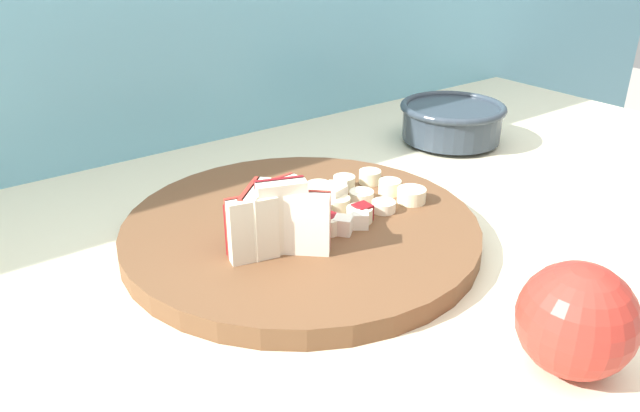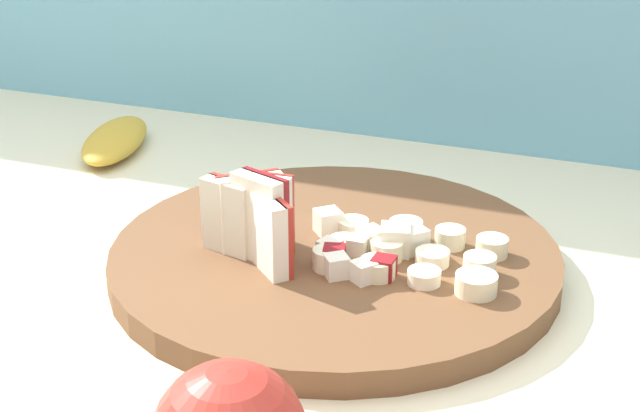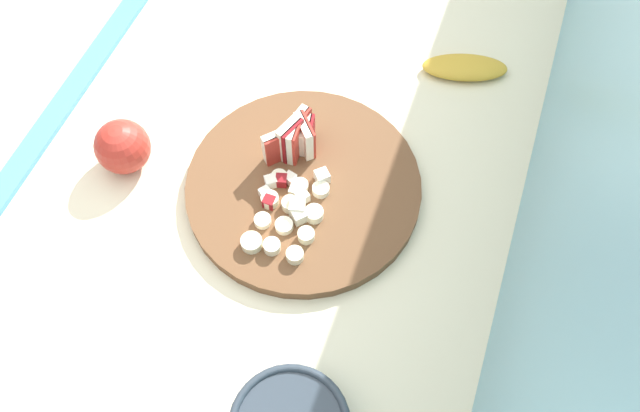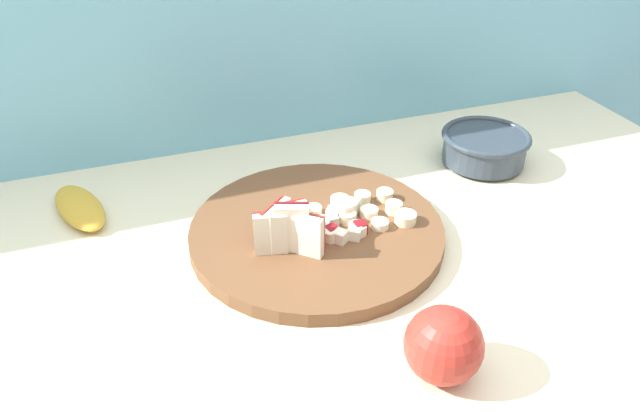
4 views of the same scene
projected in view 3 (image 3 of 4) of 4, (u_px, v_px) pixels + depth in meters
name	position (u px, v px, depth m)	size (l,w,h in m)	color
ground	(291.00, 352.00, 1.76)	(10.00, 10.00, 0.00)	#B2ADA3
tiled_countertop	(282.00, 289.00, 1.35)	(1.37, 0.73, 0.94)	beige
tile_backsplash	(493.00, 298.00, 1.04)	(2.40, 0.04, 1.50)	#6BADC6
cutting_board	(304.00, 187.00, 0.92)	(0.34, 0.34, 0.02)	brown
apple_wedge_fan	(296.00, 138.00, 0.92)	(0.09, 0.07, 0.07)	#B22D23
apple_dice_pile	(293.00, 195.00, 0.89)	(0.10, 0.09, 0.02)	maroon
banana_slice_rows	(286.00, 218.00, 0.88)	(0.14, 0.09, 0.02)	#F4EAC6
banana_peel	(465.00, 67.00, 1.03)	(0.14, 0.06, 0.02)	gold
whole_apple	(123.00, 147.00, 0.92)	(0.08, 0.08, 0.08)	#B22D23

